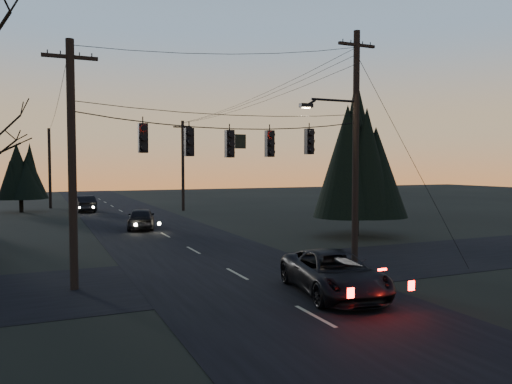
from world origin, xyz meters
name	(u,v)px	position (x,y,z in m)	size (l,w,h in m)	color
ground_plane	(413,370)	(0.00, 0.00, 0.00)	(160.00, 160.00, 0.00)	black
main_road	(174,240)	(0.00, 20.00, 0.01)	(8.00, 120.00, 0.02)	black
cross_road	(237,274)	(0.00, 10.00, 0.01)	(60.00, 7.00, 0.02)	black
utility_pole_right	(354,263)	(5.50, 10.00, 0.00)	(5.00, 0.30, 10.00)	black
utility_pole_left	(74,290)	(-6.00, 10.00, 0.00)	(1.80, 0.30, 8.50)	black
utility_pole_far_r	(183,211)	(5.50, 38.00, 0.00)	(1.80, 0.30, 8.50)	black
utility_pole_far_l	(51,208)	(-6.00, 46.00, 0.00)	(0.30, 0.30, 8.00)	black
span_signal_assembly	(231,142)	(-0.24, 10.00, 5.18)	(11.50, 0.44, 1.67)	black
evergreen_right	(357,160)	(10.70, 17.35, 4.61)	(4.29, 4.29, 8.03)	black
evergreen_dist	(21,173)	(-8.55, 42.38, 3.56)	(3.52, 3.52, 5.94)	black
suv_near	(334,274)	(1.78, 5.83, 0.71)	(2.34, 5.08, 1.41)	black
sedan_oncoming_a	(141,219)	(-0.80, 25.54, 0.72)	(1.71, 4.26, 1.45)	black
sedan_oncoming_b	(84,204)	(-3.20, 40.45, 0.73)	(1.55, 4.45, 1.46)	black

